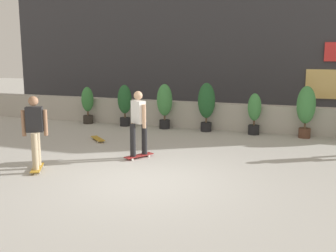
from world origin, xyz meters
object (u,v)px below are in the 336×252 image
at_px(potted_plant_3, 206,103).
at_px(potted_plant_4, 254,112).
at_px(potted_plant_2, 165,103).
at_px(potted_plant_1, 125,102).
at_px(skater_by_wall_left, 35,130).
at_px(skater_foreground, 138,121).
at_px(potted_plant_5, 306,108).
at_px(potted_plant_0, 88,103).
at_px(skateboard_near_camera, 98,139).

relative_size(potted_plant_3, potted_plant_4, 1.22).
bearing_deg(potted_plant_2, potted_plant_1, 180.00).
bearing_deg(skater_by_wall_left, skater_foreground, 44.98).
bearing_deg(skater_by_wall_left, potted_plant_5, 45.07).
height_order(potted_plant_2, skater_by_wall_left, skater_by_wall_left).
bearing_deg(potted_plant_1, potted_plant_5, 0.00).
relative_size(potted_plant_0, potted_plant_1, 0.92).
xyz_separation_m(potted_plant_5, skater_foreground, (-3.89, -3.91, -0.00)).
bearing_deg(skater_foreground, potted_plant_0, 133.36).
distance_m(potted_plant_2, skateboard_near_camera, 2.89).
bearing_deg(potted_plant_3, potted_plant_5, 0.00).
relative_size(potted_plant_0, potted_plant_3, 0.84).
xyz_separation_m(potted_plant_0, potted_plant_4, (6.03, -0.00, -0.02)).
distance_m(potted_plant_1, skater_foreground, 4.49).
distance_m(potted_plant_4, potted_plant_5, 1.57).
height_order(potted_plant_1, potted_plant_4, potted_plant_1).
relative_size(skater_by_wall_left, skater_foreground, 1.00).
bearing_deg(potted_plant_2, skater_by_wall_left, -100.55).
bearing_deg(potted_plant_1, potted_plant_2, 0.00).
relative_size(potted_plant_4, skater_by_wall_left, 0.78).
xyz_separation_m(potted_plant_1, potted_plant_3, (2.97, 0.00, 0.10)).
height_order(potted_plant_0, potted_plant_3, potted_plant_3).
bearing_deg(skater_foreground, potted_plant_3, 78.89).
height_order(potted_plant_3, potted_plant_4, potted_plant_3).
xyz_separation_m(potted_plant_2, skateboard_near_camera, (-1.26, -2.47, -0.84)).
relative_size(potted_plant_3, potted_plant_5, 1.01).
bearing_deg(skateboard_near_camera, skater_foreground, -36.40).
distance_m(potted_plant_2, skater_foreground, 3.97).
xyz_separation_m(potted_plant_2, potted_plant_4, (3.04, 0.00, -0.16)).
xyz_separation_m(potted_plant_0, skateboard_near_camera, (1.74, -2.47, -0.70)).
bearing_deg(potted_plant_3, skater_by_wall_left, -114.01).
bearing_deg(potted_plant_2, potted_plant_4, 0.00).
relative_size(potted_plant_0, skater_by_wall_left, 0.79).
distance_m(potted_plant_0, potted_plant_3, 4.46).
distance_m(potted_plant_5, skater_by_wall_left, 8.00).
relative_size(potted_plant_2, potted_plant_3, 0.95).
xyz_separation_m(potted_plant_3, potted_plant_5, (3.13, 0.00, -0.01)).
bearing_deg(potted_plant_0, potted_plant_5, 0.00).
distance_m(potted_plant_1, potted_plant_4, 4.54).
height_order(potted_plant_3, potted_plant_5, potted_plant_3).
xyz_separation_m(potted_plant_0, skater_by_wall_left, (1.94, -5.66, 0.18)).
height_order(potted_plant_5, skater_foreground, skater_foreground).
relative_size(potted_plant_1, skateboard_near_camera, 2.04).
bearing_deg(potted_plant_5, skater_foreground, -134.89).
bearing_deg(potted_plant_0, skateboard_near_camera, -54.86).
height_order(potted_plant_0, skater_foreground, skater_foreground).
relative_size(potted_plant_4, skater_foreground, 0.78).
height_order(potted_plant_1, skater_foreground, skater_foreground).
relative_size(potted_plant_4, skateboard_near_camera, 1.85).
xyz_separation_m(potted_plant_5, skateboard_near_camera, (-5.85, -2.47, -0.88)).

